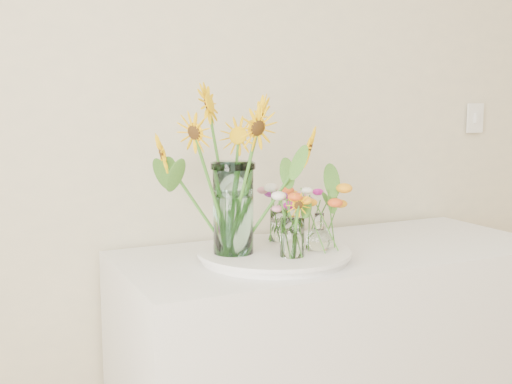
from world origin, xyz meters
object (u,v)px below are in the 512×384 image
counter (336,382)px  mason_jar (233,208)px  small_vase_b (319,232)px  small_vase_a (292,238)px  small_vase_c (280,226)px  tray (274,256)px

counter → mason_jar: (-0.37, -0.02, 0.61)m
mason_jar → small_vase_b: bearing=-15.8°
small_vase_a → small_vase_c: (0.06, 0.20, -0.01)m
small_vase_a → small_vase_c: small_vase_a is taller
tray → small_vase_c: 0.15m
tray → mason_jar: size_ratio=1.59×
tray → small_vase_b: size_ratio=3.76×
small_vase_a → mason_jar: bearing=140.0°
mason_jar → small_vase_c: (0.20, 0.09, -0.08)m
small_vase_b → small_vase_c: 0.17m
mason_jar → counter: bearing=2.8°
small_vase_a → small_vase_b: size_ratio=1.02×
counter → mason_jar: bearing=-177.2°
tray → mason_jar: (-0.12, 0.02, 0.15)m
mason_jar → small_vase_c: bearing=24.2°
tray → mason_jar: mason_jar is taller
counter → small_vase_b: size_ratio=12.14×
small_vase_b → small_vase_c: small_vase_b is taller
small_vase_a → small_vase_b: 0.12m
mason_jar → small_vase_a: mason_jar is taller
mason_jar → small_vase_c: 0.23m
small_vase_a → small_vase_c: 0.21m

